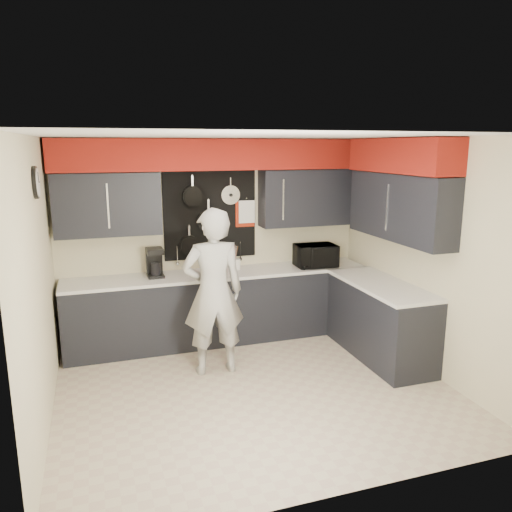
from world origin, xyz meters
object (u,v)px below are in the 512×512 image
object	(u,v)px
knife_block	(216,264)
utensil_crock	(236,264)
microwave	(316,256)
coffee_maker	(155,262)
person	(213,292)

from	to	relation	value
knife_block	utensil_crock	bearing A→B (deg)	34.64
knife_block	utensil_crock	xyz separation A→B (m)	(0.30, 0.10, -0.05)
microwave	coffee_maker	distance (m)	2.12
coffee_maker	person	xyz separation A→B (m)	(0.52, -0.94, -0.17)
knife_block	person	world-z (taller)	person
knife_block	person	distance (m)	0.90
knife_block	utensil_crock	size ratio (longest dim) A/B	1.68
microwave	utensil_crock	size ratio (longest dim) A/B	3.72
knife_block	coffee_maker	bearing A→B (deg)	-171.20
knife_block	coffee_maker	world-z (taller)	coffee_maker
utensil_crock	coffee_maker	size ratio (longest dim) A/B	0.40
knife_block	coffee_maker	size ratio (longest dim) A/B	0.67
utensil_crock	microwave	bearing A→B (deg)	-8.75
microwave	knife_block	xyz separation A→B (m)	(-1.36, 0.06, -0.03)
microwave	person	size ratio (longest dim) A/B	0.29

